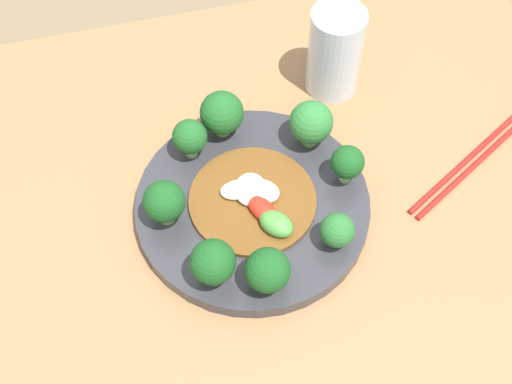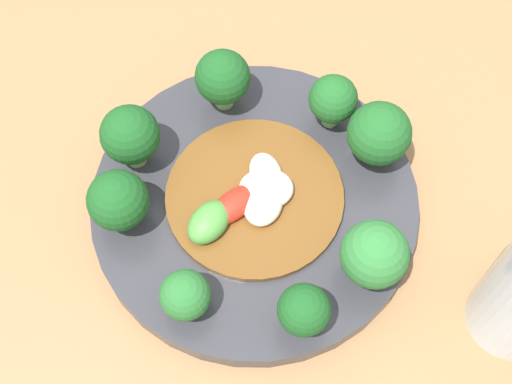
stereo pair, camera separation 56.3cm
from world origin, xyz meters
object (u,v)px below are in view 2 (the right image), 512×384
Objects in this scene: broccoli_south at (379,134)px; stirfry_center at (252,201)px; broccoli_northeast at (130,136)px; broccoli_north at (118,201)px; plate at (256,208)px; broccoli_southeast at (333,100)px; broccoli_east at (223,78)px; broccoli_northwest at (185,295)px; broccoli_west at (304,310)px; broccoli_southwest at (374,255)px.

broccoli_south is 0.43× the size of stirfry_center.
broccoli_northeast reaches higher than broccoli_north.
broccoli_southeast reaches higher than plate.
stirfry_center is at bearing 177.66° from broccoli_east.
stirfry_center is at bearing -45.09° from broccoli_northwest.
broccoli_northeast is at bearing 27.16° from broccoli_west.
broccoli_southwest is (0.03, -0.07, 0.00)m from broccoli_west.
broccoli_west is (-0.18, 0.08, -0.00)m from broccoli_southeast.
stirfry_center is at bearing 40.49° from broccoli_southwest.
broccoli_west is 0.18m from broccoli_north.
plate is 5.79× the size of broccoli_northwest.
plate is 0.13m from broccoli_south.
plate is 0.13m from broccoli_northeast.
broccoli_east is (0.09, 0.11, 0.00)m from broccoli_south.
plate is at bearing 97.83° from broccoli_south.
broccoli_north reaches higher than broccoli_northwest.
broccoli_southwest is at bearing 157.29° from broccoli_south.
broccoli_northwest is 0.32× the size of stirfry_center.
stirfry_center reaches higher than plate.
broccoli_southeast is 0.20m from broccoli_west.
broccoli_north is at bearing 158.46° from broccoli_northeast.
broccoli_northeast is 1.04× the size of broccoli_east.
broccoli_southeast is 0.85× the size of broccoli_southwest.
broccoli_east is 0.42× the size of stirfry_center.
broccoli_south reaches higher than broccoli_west.
broccoli_north is (-0.06, 0.02, -0.00)m from broccoli_northeast.
broccoli_southwest is 1.03× the size of broccoli_south.
plate is 0.12m from broccoli_west.
broccoli_southeast is 0.21m from broccoli_north.
broccoli_northeast is 0.10m from broccoli_east.
broccoli_west is 0.84× the size of broccoli_northeast.
broccoli_south reaches higher than broccoli_north.
broccoli_southeast is 1.02× the size of broccoli_west.
broccoli_east is (0.04, -0.09, -0.00)m from broccoli_northeast.
broccoli_northwest is 0.11m from stirfry_center.
broccoli_southeast is at bearing -118.03° from broccoli_east.
broccoli_southwest reaches higher than stirfry_center.
stirfry_center is at bearing 98.03° from broccoli_south.
broccoli_south is at bearing -151.16° from broccoli_southeast.
broccoli_southeast is 0.85× the size of broccoli_northeast.
broccoli_south is 1.02× the size of broccoli_east.
broccoli_west is at bearing -114.92° from broccoli_northwest.
broccoli_west is at bearing -137.85° from broccoli_north.
broccoli_northwest is 0.76× the size of broccoli_east.
broccoli_south reaches higher than broccoli_east.
broccoli_northwest is 0.73× the size of broccoli_northeast.
broccoli_north reaches higher than broccoli_southeast.
broccoli_southeast is 0.92× the size of broccoli_north.
stirfry_center is at bearing -129.83° from broccoli_northeast.
plate is 4.24× the size of broccoli_northeast.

